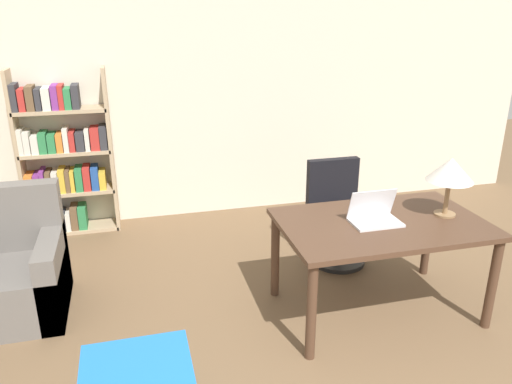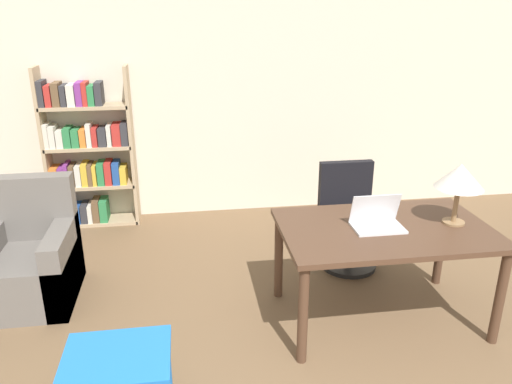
{
  "view_description": "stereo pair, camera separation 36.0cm",
  "coord_description": "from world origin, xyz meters",
  "views": [
    {
      "loc": [
        -0.84,
        -0.94,
        2.27
      ],
      "look_at": [
        0.01,
        2.33,
        1.02
      ],
      "focal_mm": 35.0,
      "sensor_mm": 36.0,
      "label": 1
    },
    {
      "loc": [
        -0.49,
        -1.01,
        2.27
      ],
      "look_at": [
        0.01,
        2.33,
        1.02
      ],
      "focal_mm": 35.0,
      "sensor_mm": 36.0,
      "label": 2
    }
  ],
  "objects": [
    {
      "name": "desk",
      "position": [
        0.94,
        2.13,
        0.67
      ],
      "size": [
        1.53,
        0.96,
        0.77
      ],
      "color": "#4C3323",
      "rests_on": "ground_plane"
    },
    {
      "name": "laptop",
      "position": [
        0.87,
        2.14,
        0.82
      ],
      "size": [
        0.36,
        0.24,
        0.24
      ],
      "color": "silver",
      "rests_on": "desk"
    },
    {
      "name": "office_chair",
      "position": [
        0.98,
        3.03,
        0.43
      ],
      "size": [
        0.52,
        0.52,
        0.95
      ],
      "color": "black",
      "rests_on": "ground_plane"
    },
    {
      "name": "table_lamp",
      "position": [
        1.46,
        2.13,
        1.13
      ],
      "size": [
        0.35,
        0.35,
        0.46
      ],
      "color": "olive",
      "rests_on": "desk"
    },
    {
      "name": "wall_back",
      "position": [
        0.0,
        4.53,
        1.35
      ],
      "size": [
        8.0,
        0.06,
        2.7
      ],
      "color": "beige",
      "rests_on": "ground_plane"
    },
    {
      "name": "side_table_blue",
      "position": [
        -0.92,
        1.33,
        0.4
      ],
      "size": [
        0.59,
        0.48,
        0.48
      ],
      "color": "blue",
      "rests_on": "ground_plane"
    },
    {
      "name": "bookshelf",
      "position": [
        -1.53,
        4.34,
        0.79
      ],
      "size": [
        0.92,
        0.28,
        1.72
      ],
      "color": "tan",
      "rests_on": "ground_plane"
    },
    {
      "name": "armchair",
      "position": [
        -1.79,
        2.83,
        0.31
      ],
      "size": [
        0.72,
        0.79,
        0.97
      ],
      "color": "#66605B",
      "rests_on": "ground_plane"
    }
  ]
}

